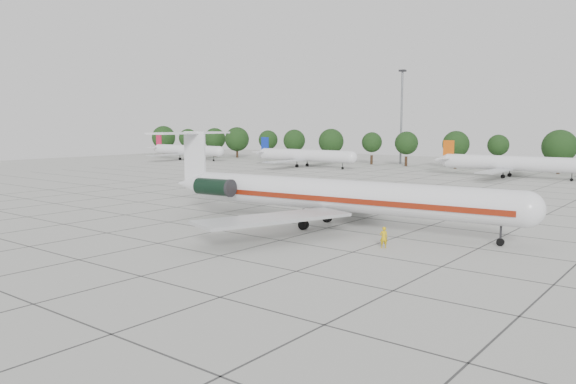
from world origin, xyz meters
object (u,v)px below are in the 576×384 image
object	(u,v)px
ground_crew	(384,237)
bg_airliner_a	(187,150)
floodlight_mast	(402,111)
main_airliner	(321,194)
bg_airliner_c	(511,164)
bg_airliner_b	(305,156)

from	to	relation	value
ground_crew	bg_airliner_a	xyz separation A→B (m)	(-106.58, 72.40, 1.95)
bg_airliner_a	floodlight_mast	world-z (taller)	floodlight_mast
main_airliner	ground_crew	size ratio (longest dim) A/B	22.26
bg_airliner_a	bg_airliner_c	bearing A→B (deg)	0.90
bg_airliner_a	floodlight_mast	xyz separation A→B (m)	(59.29, 24.51, 11.37)
main_airliner	ground_crew	bearing A→B (deg)	-32.86
bg_airliner_c	floodlight_mast	distance (m)	44.41
bg_airliner_a	bg_airliner_c	size ratio (longest dim) A/B	1.00
ground_crew	bg_airliner_a	bearing A→B (deg)	-71.74
ground_crew	bg_airliner_c	bearing A→B (deg)	-119.04
ground_crew	floodlight_mast	size ratio (longest dim) A/B	0.08
bg_airliner_a	main_airliner	bearing A→B (deg)	-34.91
main_airliner	bg_airliner_b	xyz separation A→B (m)	(-50.59, 65.79, -0.63)
main_airliner	floodlight_mast	bearing A→B (deg)	106.01
floodlight_mast	main_airliner	bearing A→B (deg)	-68.08
main_airliner	bg_airliner_a	size ratio (longest dim) A/B	1.51
bg_airliner_c	floodlight_mast	world-z (taller)	floodlight_mast
main_airliner	bg_airliner_a	world-z (taller)	main_airliner
bg_airliner_c	main_airliner	bearing A→B (deg)	-89.47
main_airliner	bg_airliner_a	bearing A→B (deg)	139.17
main_airliner	bg_airliner_a	xyz separation A→B (m)	(-96.16, 67.10, -0.63)
main_airliner	bg_airliner_c	distance (m)	68.62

